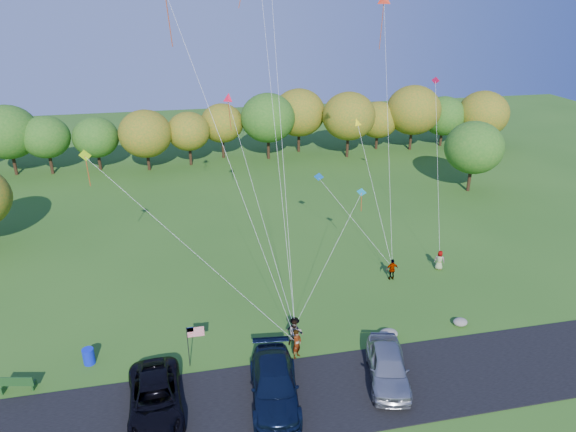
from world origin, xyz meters
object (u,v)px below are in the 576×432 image
park_bench (17,384)px  flyer_b (295,332)px  flyer_c (295,329)px  minivan_navy (274,385)px  flyer_d (392,269)px  trash_barrel (89,356)px  minivan_dark (155,398)px  flyer_e (440,260)px  minivan_silver (388,366)px  flyer_a (297,344)px

park_bench → flyer_b: bearing=15.3°
flyer_c → minivan_navy: bearing=101.6°
flyer_d → trash_barrel: (-20.48, -5.26, -0.34)m
minivan_dark → flyer_b: 8.88m
flyer_d → flyer_e: bearing=-168.9°
flyer_b → park_bench: (-15.22, -0.91, -0.30)m
flyer_b → flyer_c: size_ratio=1.06×
park_bench → flyer_e: bearing=27.0°
minivan_silver → park_bench: (-19.46, 3.15, -0.40)m
minivan_dark → flyer_c: bearing=24.5°
minivan_navy → flyer_b: (2.02, 4.21, -0.08)m
minivan_dark → flyer_d: bearing=27.3°
minivan_dark → flyer_a: 8.29m
minivan_navy → flyer_b: 4.67m
flyer_b → trash_barrel: size_ratio=1.74×
flyer_d → flyer_e: 4.18m
minivan_navy → trash_barrel: size_ratio=6.14×
minivan_silver → park_bench: size_ratio=2.84×
minivan_silver → flyer_b: (-4.24, 4.07, -0.09)m
flyer_e → trash_barrel: flyer_e is taller
flyer_c → trash_barrel: bearing=34.5°
flyer_e → flyer_c: bearing=54.9°
minivan_silver → flyer_c: bearing=147.4°
minivan_navy → flyer_b: bearing=70.5°
minivan_silver → flyer_e: minivan_silver is taller
flyer_e → flyer_b: bearing=56.2°
flyer_e → park_bench: bearing=43.8°
trash_barrel → minivan_navy: bearing=-26.5°
minivan_dark → flyer_e: (20.75, 10.49, -0.08)m
flyer_d → park_bench: 24.81m
minivan_silver → minivan_navy: bearing=-164.4°
flyer_c → trash_barrel: flyer_c is taller
flyer_e → flyer_a: bearing=60.0°
minivan_navy → minivan_silver: 6.26m
flyer_c → flyer_d: (8.55, 5.57, 0.03)m
minivan_dark → flyer_c: size_ratio=3.57×
minivan_navy → flyer_b: minivan_navy is taller
flyer_c → flyer_d: flyer_d is taller
flyer_d → park_bench: size_ratio=0.92×
flyer_a → trash_barrel: flyer_a is taller
flyer_d → flyer_e: flyer_d is taller
minivan_dark → trash_barrel: minivan_dark is taller
flyer_c → trash_barrel: (-11.93, 0.31, -0.31)m
minivan_silver → trash_barrel: (-16.10, 4.77, -0.45)m
flyer_b → flyer_d: 10.48m
minivan_dark → flyer_b: size_ratio=3.37×
minivan_dark → trash_barrel: 5.97m
minivan_silver → flyer_d: 10.94m
flyer_d → minivan_navy: bearing=45.2°
minivan_navy → flyer_e: (14.76, 10.86, -0.15)m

